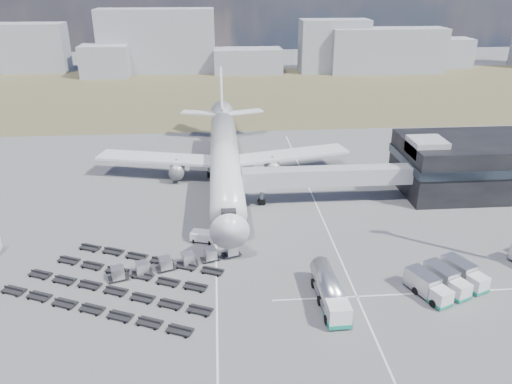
{
  "coord_description": "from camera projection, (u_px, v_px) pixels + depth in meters",
  "views": [
    {
      "loc": [
        -1.13,
        -59.92,
        38.41
      ],
      "look_at": [
        4.94,
        17.06,
        4.0
      ],
      "focal_mm": 35.0,
      "sensor_mm": 36.0,
      "label": 1
    }
  ],
  "objects": [
    {
      "name": "ground",
      "position": [
        231.0,
        268.0,
        70.28
      ],
      "size": [
        420.0,
        420.0,
        0.0
      ],
      "primitive_type": "plane",
      "color": "#565659",
      "rests_on": "ground"
    },
    {
      "name": "grass_strip",
      "position": [
        220.0,
        93.0,
        170.45
      ],
      "size": [
        420.0,
        90.0,
        0.01
      ],
      "primitive_type": "cube",
      "color": "brown",
      "rests_on": "ground"
    },
    {
      "name": "lane_markings",
      "position": [
        296.0,
        254.0,
        73.71
      ],
      "size": [
        47.12,
        110.0,
        0.01
      ],
      "color": "silver",
      "rests_on": "ground"
    },
    {
      "name": "terminal",
      "position": [
        481.0,
        164.0,
        93.39
      ],
      "size": [
        30.4,
        16.4,
        11.0
      ],
      "color": "black",
      "rests_on": "ground"
    },
    {
      "name": "jet_bridge",
      "position": [
        316.0,
        177.0,
        87.97
      ],
      "size": [
        30.3,
        3.8,
        7.05
      ],
      "color": "#939399",
      "rests_on": "ground"
    },
    {
      "name": "airliner",
      "position": [
        225.0,
        155.0,
        97.61
      ],
      "size": [
        51.59,
        64.53,
        17.62
      ],
      "color": "silver",
      "rests_on": "ground"
    },
    {
      "name": "skyline",
      "position": [
        165.0,
        48.0,
        200.94
      ],
      "size": [
        304.87,
        25.68,
        25.42
      ],
      "color": "gray",
      "rests_on": "ground"
    },
    {
      "name": "fuel_tanker",
      "position": [
        330.0,
        291.0,
        62.16
      ],
      "size": [
        3.12,
        11.16,
        3.58
      ],
      "rotation": [
        0.0,
        0.0,
        0.03
      ],
      "color": "silver",
      "rests_on": "ground"
    },
    {
      "name": "pushback_tug",
      "position": [
        203.0,
        237.0,
        76.96
      ],
      "size": [
        4.03,
        2.96,
        1.59
      ],
      "primitive_type": "cube",
      "rotation": [
        0.0,
        0.0,
        -0.28
      ],
      "color": "silver",
      "rests_on": "ground"
    },
    {
      "name": "catering_truck",
      "position": [
        248.0,
        174.0,
        98.74
      ],
      "size": [
        4.33,
        6.7,
        2.85
      ],
      "rotation": [
        0.0,
        0.0,
        0.31
      ],
      "color": "silver",
      "rests_on": "ground"
    },
    {
      "name": "service_trucks_near",
      "position": [
        446.0,
        280.0,
        65.06
      ],
      "size": [
        10.64,
        9.5,
        2.67
      ],
      "rotation": [
        0.0,
        0.0,
        0.4
      ],
      "color": "silver",
      "rests_on": "ground"
    },
    {
      "name": "uld_row",
      "position": [
        177.0,
        261.0,
        70.03
      ],
      "size": [
        18.52,
        7.38,
        1.72
      ],
      "rotation": [
        0.0,
        0.0,
        0.31
      ],
      "color": "black",
      "rests_on": "ground"
    },
    {
      "name": "baggage_dollies",
      "position": [
        120.0,
        282.0,
        66.48
      ],
      "size": [
        29.51,
        23.34,
        0.72
      ],
      "rotation": [
        0.0,
        0.0,
        -0.41
      ],
      "color": "black",
      "rests_on": "ground"
    }
  ]
}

